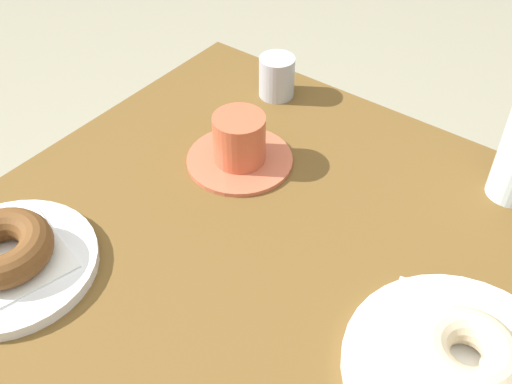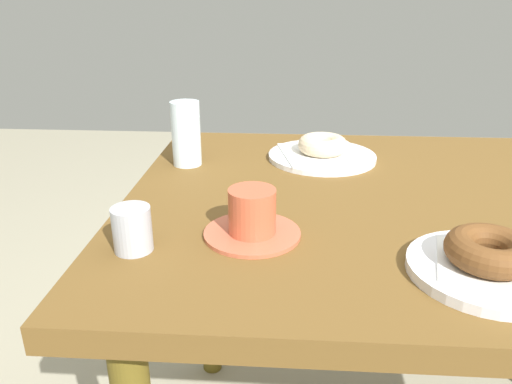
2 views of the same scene
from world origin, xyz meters
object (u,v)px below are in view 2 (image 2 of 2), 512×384
plate_chocolate_ring (486,270)px  coffee_cup (252,217)px  water_glass (186,134)px  donut_chocolate_ring (490,250)px  donut_sugar_ring (323,145)px  sugar_jar (132,229)px  plate_sugar_ring (322,156)px

plate_chocolate_ring → coffee_cup: size_ratio=1.38×
plate_chocolate_ring → water_glass: bearing=138.9°
donut_chocolate_ring → donut_sugar_ring: bearing=111.6°
plate_chocolate_ring → water_glass: water_glass is taller
coffee_cup → sugar_jar: bearing=-161.2°
coffee_cup → sugar_jar: (-0.17, -0.06, 0.00)m
plate_chocolate_ring → coffee_cup: bearing=163.6°
coffee_cup → sugar_jar: size_ratio=2.25×
coffee_cup → plate_chocolate_ring: bearing=-16.4°
donut_sugar_ring → coffee_cup: bearing=-108.5°
plate_sugar_ring → water_glass: bearing=-169.1°
water_glass → plate_sugar_ring: bearing=10.9°
plate_sugar_ring → sugar_jar: sugar_jar is taller
plate_chocolate_ring → plate_sugar_ring: (-0.19, 0.48, -0.00)m
coffee_cup → sugar_jar: coffee_cup is taller
water_glass → sugar_jar: size_ratio=2.06×
plate_chocolate_ring → donut_sugar_ring: size_ratio=1.89×
plate_chocolate_ring → donut_sugar_ring: bearing=111.6°
donut_sugar_ring → coffee_cup: 0.40m
plate_sugar_ring → water_glass: size_ratio=1.75×
water_glass → plate_chocolate_ring: bearing=-41.1°
donut_chocolate_ring → water_glass: water_glass is taller
coffee_cup → donut_sugar_ring: bearing=71.5°
plate_sugar_ring → coffee_cup: coffee_cup is taller
donut_sugar_ring → water_glass: bearing=-169.1°
plate_chocolate_ring → plate_sugar_ring: bearing=111.6°
plate_sugar_ring → water_glass: 0.31m
donut_chocolate_ring → donut_sugar_ring: donut_chocolate_ring is taller
plate_chocolate_ring → plate_sugar_ring: size_ratio=0.86×
donut_chocolate_ring → plate_sugar_ring: bearing=111.6°
plate_chocolate_ring → donut_chocolate_ring: (0.00, 0.00, 0.03)m
water_glass → donut_chocolate_ring: bearing=-41.1°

